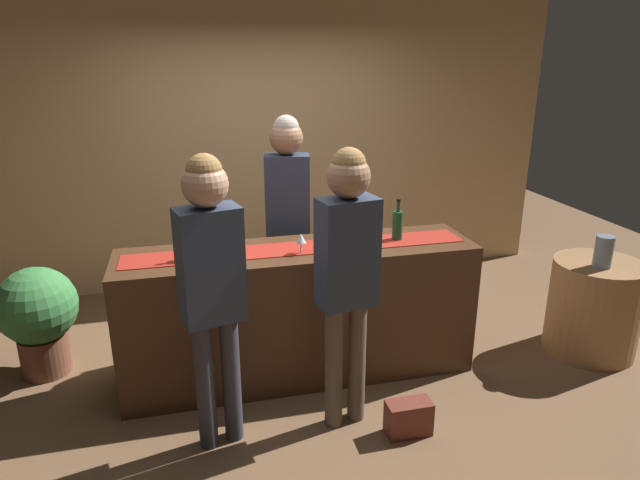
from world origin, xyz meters
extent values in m
plane|color=brown|center=(0.00, 0.00, 0.00)|extent=(10.00, 10.00, 0.00)
cube|color=tan|center=(0.00, 1.90, 1.45)|extent=(6.00, 0.12, 2.90)
cube|color=#472B19|center=(0.00, 0.00, 0.48)|extent=(2.48, 0.60, 0.97)
cube|color=maroon|center=(0.00, 0.00, 0.97)|extent=(2.36, 0.28, 0.01)
cylinder|color=#B2C6C1|center=(-0.65, -0.04, 1.07)|extent=(0.07, 0.07, 0.21)
cylinder|color=#B2C6C1|center=(-0.65, -0.04, 1.22)|extent=(0.03, 0.03, 0.08)
cylinder|color=black|center=(-0.65, -0.04, 1.26)|extent=(0.03, 0.03, 0.02)
cylinder|color=#194723|center=(0.73, 0.01, 1.07)|extent=(0.07, 0.07, 0.21)
cylinder|color=#194723|center=(0.73, 0.01, 1.22)|extent=(0.03, 0.03, 0.08)
cylinder|color=black|center=(0.73, 0.01, 1.26)|extent=(0.03, 0.03, 0.02)
cylinder|color=silver|center=(-0.01, -0.11, 0.97)|extent=(0.06, 0.06, 0.00)
cylinder|color=silver|center=(-0.01, -0.11, 1.01)|extent=(0.01, 0.01, 0.08)
cone|color=silver|center=(-0.01, -0.11, 1.08)|extent=(0.07, 0.07, 0.06)
cylinder|color=silver|center=(-0.41, 0.02, 0.97)|extent=(0.06, 0.06, 0.00)
cylinder|color=silver|center=(-0.41, 0.02, 1.01)|extent=(0.01, 0.01, 0.08)
cone|color=silver|center=(-0.41, 0.02, 1.08)|extent=(0.07, 0.07, 0.06)
cylinder|color=silver|center=(0.22, -0.01, 0.97)|extent=(0.06, 0.06, 0.00)
cylinder|color=silver|center=(0.22, -0.01, 1.01)|extent=(0.01, 0.01, 0.08)
cone|color=silver|center=(0.22, -0.01, 1.08)|extent=(0.07, 0.07, 0.06)
cylinder|color=#26262B|center=(0.11, 0.57, 0.42)|extent=(0.11, 0.11, 0.85)
cylinder|color=#26262B|center=(-0.04, 0.59, 0.42)|extent=(0.11, 0.11, 0.85)
cube|color=#2D384C|center=(0.04, 0.58, 1.18)|extent=(0.37, 0.26, 0.67)
sphere|color=#9E7051|center=(0.04, 0.58, 1.64)|extent=(0.25, 0.25, 0.25)
sphere|color=#AD9E8E|center=(0.04, 0.58, 1.71)|extent=(0.20, 0.20, 0.20)
cylinder|color=brown|center=(0.08, -0.65, 0.41)|extent=(0.11, 0.11, 0.82)
cylinder|color=brown|center=(0.24, -0.62, 0.41)|extent=(0.11, 0.11, 0.82)
cube|color=#2D384C|center=(0.16, -0.63, 1.15)|extent=(0.37, 0.26, 0.65)
sphere|color=#9E7051|center=(0.16, -0.63, 1.60)|extent=(0.25, 0.25, 0.25)
sphere|color=olive|center=(0.16, -0.63, 1.66)|extent=(0.19, 0.19, 0.19)
cylinder|color=#33333D|center=(-0.70, -0.66, 0.41)|extent=(0.11, 0.11, 0.82)
cylinder|color=#33333D|center=(-0.55, -0.62, 0.41)|extent=(0.11, 0.11, 0.82)
cube|color=#2D384C|center=(-0.62, -0.64, 1.15)|extent=(0.38, 0.28, 0.65)
sphere|color=tan|center=(-0.62, -0.64, 1.60)|extent=(0.25, 0.25, 0.25)
sphere|color=olive|center=(-0.62, -0.64, 1.66)|extent=(0.19, 0.19, 0.19)
cylinder|color=#996B42|center=(2.29, -0.24, 0.37)|extent=(0.68, 0.68, 0.74)
cylinder|color=slate|center=(2.22, -0.31, 0.86)|extent=(0.13, 0.13, 0.24)
cylinder|color=brown|center=(-1.82, 0.45, 0.15)|extent=(0.34, 0.34, 0.30)
sphere|color=#387A3D|center=(-1.82, 0.45, 0.54)|extent=(0.56, 0.56, 0.56)
cube|color=brown|center=(0.50, -0.85, 0.11)|extent=(0.28, 0.14, 0.22)
camera|label=1|loc=(-0.72, -3.52, 2.24)|focal=31.11mm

